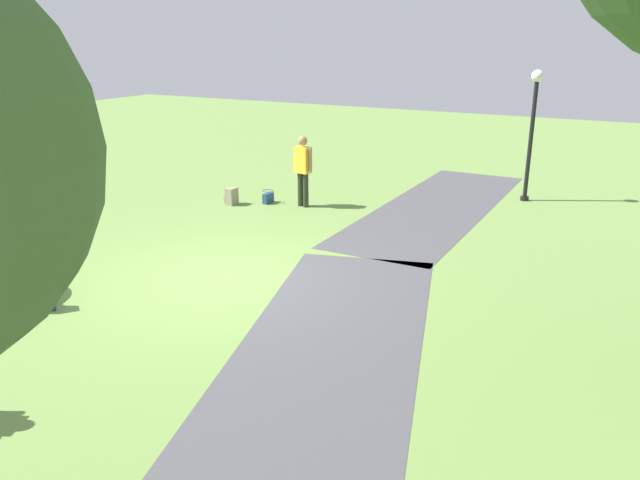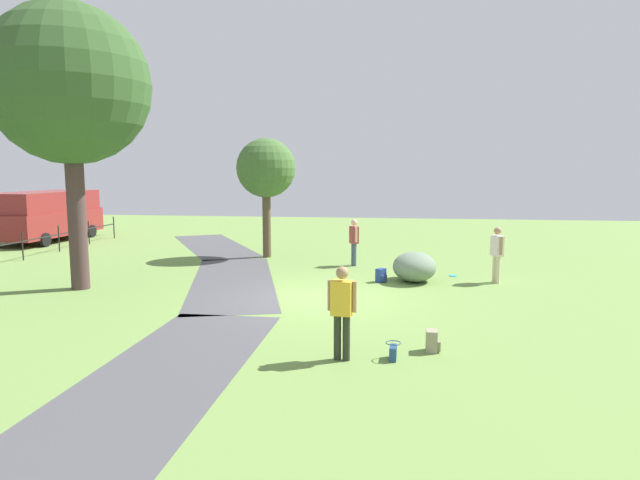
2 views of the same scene
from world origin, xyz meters
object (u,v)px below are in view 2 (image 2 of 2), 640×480
Objects in this scene: backpack_by_boulder at (381,276)px; spare_backpack_on_lawn at (432,341)px; man_near_boulder at (354,239)px; frisbee_on_grass at (453,276)px; young_tree_near_path at (266,169)px; delivery_van at (45,214)px; lawn_boulder at (414,267)px; large_shade_tree at (70,86)px; passerby_on_path at (497,251)px; woman_with_handbag at (342,306)px; handbag_on_grass at (393,352)px.

spare_backpack_on_lawn is (-6.16, -1.08, 0.00)m from backpack_by_boulder.
man_near_boulder is at bearing 13.32° from spare_backpack_on_lawn.
backpack_by_boulder is 1.56× the size of frisbee_on_grass.
backpack_by_boulder is (-2.68, -1.01, -0.74)m from man_near_boulder.
delivery_van is (3.19, 11.28, -2.05)m from young_tree_near_path.
young_tree_near_path reaches higher than lawn_boulder.
large_shade_tree reaches higher than passerby_on_path.
woman_with_handbag is (-7.07, 1.48, 0.52)m from lawn_boulder.
lawn_boulder is at bearing -140.71° from man_near_boulder.
young_tree_near_path is at bearing 66.53° from frisbee_on_grass.
handbag_on_grass is (-10.77, -4.80, -3.18)m from young_tree_near_path.
backpack_by_boulder is at bearing 96.09° from passerby_on_path.
lawn_boulder is 6.41m from spare_backpack_on_lawn.
delivery_van is at bearing 47.13° from woman_with_handbag.
passerby_on_path reaches higher than backpack_by_boulder.
passerby_on_path is at bearing -127.12° from frisbee_on_grass.
lawn_boulder is at bearing 92.52° from passerby_on_path.
backpack_by_boulder is 6.25m from spare_backpack_on_lawn.
spare_backpack_on_lawn is (-10.25, -5.50, -3.13)m from young_tree_near_path.
large_shade_tree is 4.52× the size of lawn_boulder.
delivery_van reaches higher than man_near_boulder.
passerby_on_path is (7.17, -3.85, -0.01)m from woman_with_handbag.
spare_backpack_on_lawn is (-6.51, 2.26, -0.75)m from passerby_on_path.
spare_backpack_on_lawn is 7.46m from frisbee_on_grass.
passerby_on_path is at bearing -87.48° from lawn_boulder.
passerby_on_path is 4.10× the size of spare_backpack_on_lawn.
handbag_on_grass is 0.81× the size of backpack_by_boulder.
handbag_on_grass is 1.27× the size of frisbee_on_grass.
woman_with_handbag is at bearing -132.87° from delivery_van.
large_shade_tree is 4.65× the size of woman_with_handbag.
woman_with_handbag is 1.88m from spare_backpack_on_lawn.
young_tree_near_path is at bearing 67.47° from man_near_boulder.
passerby_on_path is 7.68m from handbag_on_grass.
delivery_van is (7.03, 16.67, 0.83)m from lawn_boulder.
delivery_van is at bearing 49.03° from handbag_on_grass.
spare_backpack_on_lawn is at bearing -113.61° from large_shade_tree.
handbag_on_grass is at bearing -118.04° from large_shade_tree.
large_shade_tree reaches higher than backpack_by_boulder.
large_shade_tree is 7.59m from young_tree_near_path.
spare_backpack_on_lawn is at bearing 160.84° from passerby_on_path.
lawn_boulder is 7.24m from woman_with_handbag.
spare_backpack_on_lawn is (0.52, -0.70, 0.05)m from handbag_on_grass.
delivery_van is (6.93, 19.04, 0.32)m from passerby_on_path.
spare_backpack_on_lawn is (-8.84, -2.09, -0.74)m from man_near_boulder.
man_near_boulder is 4.03× the size of backpack_by_boulder.
passerby_on_path is at bearing -78.26° from large_shade_tree.
large_shade_tree is 12.66m from delivery_van.
young_tree_near_path is 4.40m from man_near_boulder.
passerby_on_path is at bearing -22.85° from handbag_on_grass.
passerby_on_path reaches higher than man_near_boulder.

